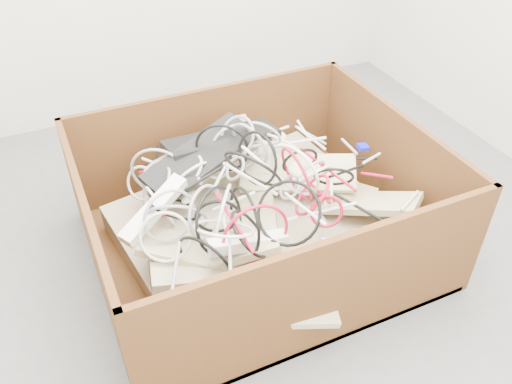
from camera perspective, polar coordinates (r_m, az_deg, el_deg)
name	(u,v)px	position (r m, az deg, el deg)	size (l,w,h in m)	color
ground	(272,257)	(2.28, 1.72, -7.01)	(3.00, 3.00, 0.00)	#535355
cardboard_box	(254,228)	(2.22, -0.26, -3.90)	(1.33, 1.11, 0.54)	#38220E
keyboard_pile	(259,194)	(2.15, 0.33, -0.23)	(1.16, 1.06, 0.38)	#CBBA8F
mice_scatter	(248,189)	(2.06, -0.83, 0.28)	(0.61, 0.86, 0.19)	beige
power_strip_left	(154,209)	(1.95, -10.96, -1.85)	(0.32, 0.06, 0.04)	white
power_strip_right	(248,243)	(1.84, -0.88, -5.47)	(0.29, 0.06, 0.04)	white
vga_plug	(363,147)	(2.33, 11.46, 4.77)	(0.04, 0.04, 0.02)	#0D14D0
cable_tangle	(232,191)	(1.98, -2.62, 0.09)	(1.13, 0.95, 0.49)	#9A9AA0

